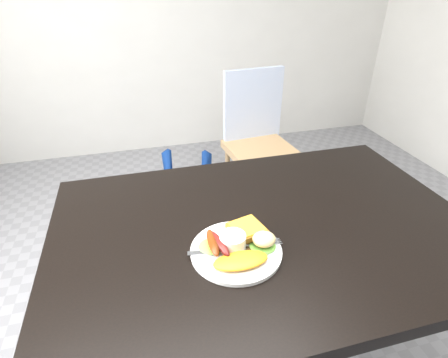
{
  "coord_description": "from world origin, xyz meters",
  "views": [
    {
      "loc": [
        -0.32,
        -0.74,
        1.37
      ],
      "look_at": [
        -0.12,
        0.03,
        0.9
      ],
      "focal_mm": 28.0,
      "sensor_mm": 36.0,
      "label": 1
    }
  ],
  "objects_px": {
    "dining_chair": "(261,151)",
    "person": "(174,126)",
    "dining_table": "(265,229)",
    "plate": "(236,251)"
  },
  "relations": [
    {
      "from": "dining_chair",
      "to": "person",
      "type": "distance_m",
      "value": 0.68
    },
    {
      "from": "person",
      "to": "plate",
      "type": "bearing_deg",
      "value": 103.76
    },
    {
      "from": "person",
      "to": "plate",
      "type": "xyz_separation_m",
      "value": [
        0.04,
        -0.87,
        -0.01
      ]
    },
    {
      "from": "dining_table",
      "to": "person",
      "type": "xyz_separation_m",
      "value": [
        -0.16,
        0.78,
        0.03
      ]
    },
    {
      "from": "dining_chair",
      "to": "person",
      "type": "height_order",
      "value": "person"
    },
    {
      "from": "dining_chair",
      "to": "plate",
      "type": "distance_m",
      "value": 1.28
    },
    {
      "from": "dining_chair",
      "to": "person",
      "type": "relative_size",
      "value": 0.25
    },
    {
      "from": "person",
      "to": "dining_table",
      "type": "bearing_deg",
      "value": 112.42
    },
    {
      "from": "dining_table",
      "to": "person",
      "type": "distance_m",
      "value": 0.8
    },
    {
      "from": "dining_table",
      "to": "person",
      "type": "bearing_deg",
      "value": 101.29
    }
  ]
}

